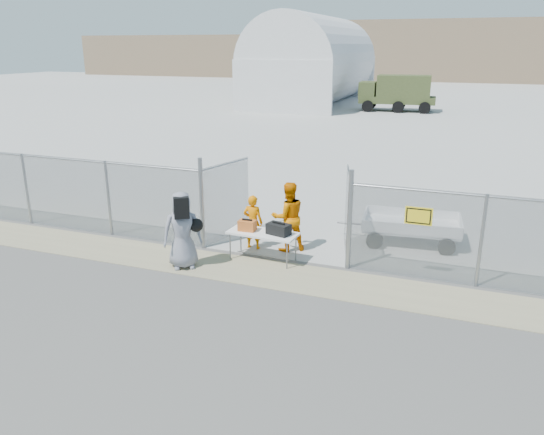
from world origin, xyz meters
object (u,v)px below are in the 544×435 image
at_px(security_worker_left, 253,222).
at_px(visitor, 182,230).
at_px(folding_table, 263,246).
at_px(security_worker_right, 288,217).
at_px(utility_trailer, 411,228).

height_order(security_worker_left, visitor, visitor).
xyz_separation_m(folding_table, security_worker_right, (0.38, 0.89, 0.57)).
relative_size(visitor, utility_trailer, 0.57).
distance_m(security_worker_left, utility_trailer, 4.44).
bearing_deg(security_worker_left, visitor, 56.73).
xyz_separation_m(security_worker_right, visitor, (-2.06, -2.01, 0.03)).
relative_size(security_worker_right, utility_trailer, 0.55).
bearing_deg(visitor, utility_trailer, 3.80).
bearing_deg(folding_table, security_worker_right, 70.60).
bearing_deg(utility_trailer, visitor, -148.96).
xyz_separation_m(security_worker_left, visitor, (-1.13, -1.79, 0.22)).
bearing_deg(utility_trailer, folding_table, -147.64).
distance_m(folding_table, security_worker_right, 1.12).
distance_m(security_worker_left, security_worker_right, 0.97).
xyz_separation_m(security_worker_right, utility_trailer, (3.03, 1.75, -0.53)).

